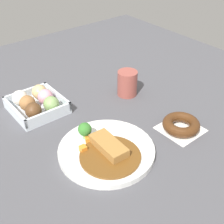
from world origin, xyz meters
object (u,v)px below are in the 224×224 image
object	(u,v)px
donut_box	(37,103)
chocolate_ring_donut	(181,125)
coffee_mug	(127,83)
curry_plate	(106,150)

from	to	relation	value
donut_box	chocolate_ring_donut	bearing A→B (deg)	38.64
chocolate_ring_donut	coffee_mug	world-z (taller)	coffee_mug
donut_box	curry_plate	bearing A→B (deg)	8.96
curry_plate	coffee_mug	world-z (taller)	coffee_mug
curry_plate	donut_box	bearing A→B (deg)	-171.04
curry_plate	donut_box	size ratio (longest dim) A/B	1.54
chocolate_ring_donut	coffee_mug	xyz separation A→B (m)	(-0.27, 0.01, 0.03)
donut_box	chocolate_ring_donut	size ratio (longest dim) A/B	1.42
donut_box	chocolate_ring_donut	world-z (taller)	donut_box
donut_box	coffee_mug	world-z (taller)	coffee_mug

